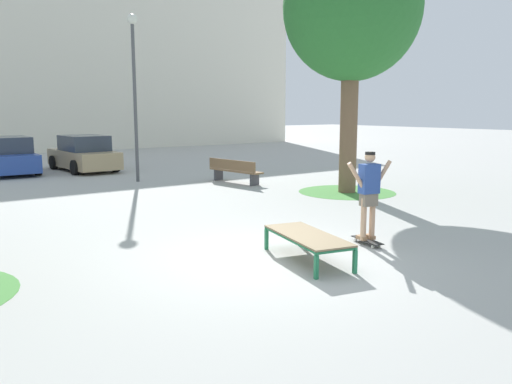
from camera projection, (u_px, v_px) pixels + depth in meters
ground_plane at (272, 259)px, 8.94m from camera, size 120.00×120.00×0.00m
building_facade at (16, 55)px, 31.31m from camera, size 39.03×4.00×11.70m
skate_box at (307, 237)px, 8.79m from camera, size 1.16×2.02×0.46m
skateboard at (367, 240)px, 9.91m from camera, size 0.36×0.82×0.09m
skater at (369, 189)px, 9.76m from camera, size 0.99×0.34×1.69m
tree_near_right at (352, 9)px, 15.35m from camera, size 4.14×4.14×7.76m
grass_patch_near_right at (347, 192)px, 16.23m from camera, size 3.03×3.03×0.01m
car_blue at (8, 157)px, 20.80m from camera, size 1.95×4.22×1.50m
car_tan at (84, 154)px, 21.85m from camera, size 2.10×4.29×1.50m
park_bench at (235, 170)px, 18.21m from camera, size 0.78×2.44×0.83m
light_post at (134, 73)px, 18.02m from camera, size 0.36×0.36×5.83m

